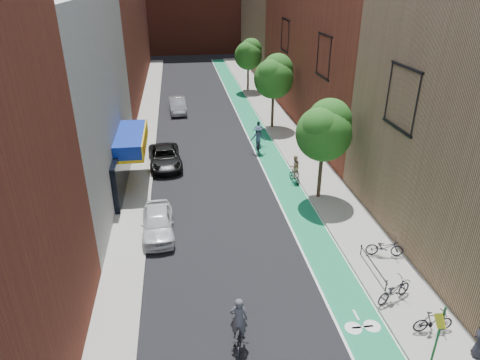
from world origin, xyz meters
name	(u,v)px	position (x,y,z in m)	size (l,w,h in m)	color
ground	(262,320)	(0.00, 0.00, 0.00)	(160.00, 160.00, 0.00)	black
bike_lane	(251,122)	(4.00, 26.00, 0.01)	(2.00, 68.00, 0.01)	#167F4B
sidewalk_left	(147,126)	(-6.00, 26.00, 0.07)	(2.00, 68.00, 0.15)	gray
sidewalk_right	(277,120)	(6.50, 26.00, 0.07)	(3.00, 68.00, 0.15)	gray
building_left_white	(45,100)	(-11.00, 14.00, 6.00)	(8.00, 20.00, 12.00)	silver
building_right_far_tan	(280,5)	(12.00, 50.00, 9.00)	(8.00, 20.00, 18.00)	#8C6B4C
tree_near	(325,129)	(5.65, 10.02, 4.66)	(3.40, 3.36, 6.42)	#332619
tree_mid	(274,75)	(5.65, 24.02, 4.89)	(3.55, 3.53, 6.74)	#332619
tree_far	(249,54)	(5.65, 38.02, 4.50)	(3.30, 3.25, 6.21)	#332619
sign_pole	(437,337)	(5.38, -3.50, 1.84)	(0.13, 0.71, 3.00)	#194C26
parked_car_white	(158,223)	(-4.40, 7.25, 0.73)	(1.72, 4.28, 1.46)	silver
parked_car_black	(165,157)	(-4.13, 16.63, 0.69)	(2.30, 4.99, 1.39)	black
parked_car_silver	(178,105)	(-3.00, 30.34, 0.76)	(1.61, 4.62, 1.52)	#95999E
cyclist_lead	(239,330)	(-1.13, -1.19, 0.76)	(0.96, 1.89, 2.24)	black
cyclist_lane_near	(295,171)	(4.70, 12.58, 0.84)	(0.88, 1.56, 1.94)	black
cyclist_lane_mid	(259,136)	(3.55, 19.89, 0.80)	(1.03, 1.61, 2.04)	black
cyclist_lane_far	(258,141)	(3.20, 18.22, 1.01)	(1.27, 1.79, 2.23)	black
parked_bike_near	(385,247)	(6.92, 3.38, 0.64)	(0.65, 1.87, 0.98)	black
parked_bike_mid	(433,321)	(6.55, -1.70, 0.64)	(0.46, 1.64, 0.98)	black
parked_bike_far	(394,290)	(5.86, 0.24, 0.65)	(0.67, 1.92, 1.01)	black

